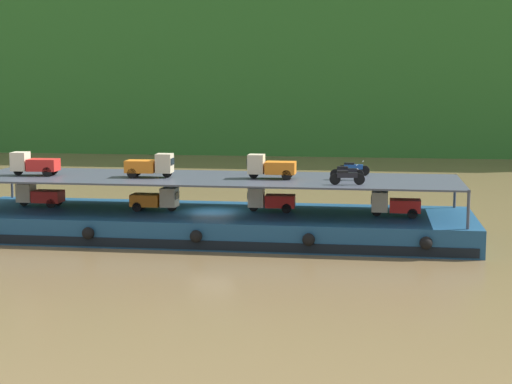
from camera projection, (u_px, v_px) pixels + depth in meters
ground_plane at (213, 237)px, 46.88m from camera, size 400.00×400.00×0.00m
cargo_barge at (212, 224)px, 46.75m from camera, size 29.92×8.81×1.50m
cargo_rack at (212, 178)px, 46.42m from camera, size 28.32×7.47×2.00m
mini_truck_lower_stern at (39, 195)px, 48.55m from camera, size 2.74×1.20×1.38m
mini_truck_lower_aft at (156, 199)px, 46.84m from camera, size 2.77×1.25×1.38m
mini_truck_lower_mid at (271, 200)px, 46.58m from camera, size 2.78×1.28×1.38m
mini_truck_lower_fore at (395, 204)px, 44.81m from camera, size 2.76×1.23×1.38m
mini_truck_upper_stern at (34, 164)px, 47.36m from camera, size 2.79×1.29×1.38m
mini_truck_upper_mid at (150, 165)px, 46.39m from camera, size 2.78×1.26×1.38m
mini_truck_upper_fore at (271, 167)px, 45.73m from camera, size 2.74×1.20×1.38m
motorcycle_upper_port at (347, 177)px, 42.99m from camera, size 1.90×0.55×0.87m
motorcycle_upper_centre at (347, 172)px, 45.21m from camera, size 1.90×0.55×0.87m
motorcycle_upper_stbd at (353, 168)px, 47.36m from camera, size 1.90×0.55×0.87m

